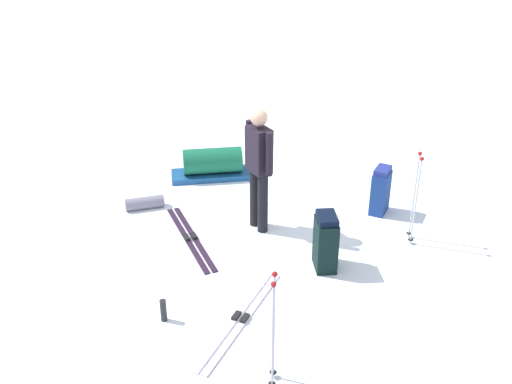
# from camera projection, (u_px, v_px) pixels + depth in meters

# --- Properties ---
(ground_plane) EXTENTS (80.00, 80.00, 0.00)m
(ground_plane) POSITION_uv_depth(u_px,v_px,m) (256.00, 239.00, 7.86)
(ground_plane) COLOR white
(skier_standing) EXTENTS (0.38, 0.48, 1.70)m
(skier_standing) POSITION_uv_depth(u_px,v_px,m) (259.00, 164.00, 7.69)
(skier_standing) COLOR black
(skier_standing) RESTS_ON ground_plane
(ski_pair_near) EXTENTS (1.82, 0.24, 0.05)m
(ski_pair_near) POSITION_uv_depth(u_px,v_px,m) (241.00, 318.00, 6.40)
(ski_pair_near) COLOR silver
(ski_pair_near) RESTS_ON ground_plane
(ski_pair_far) EXTENTS (1.34, 1.33, 0.05)m
(ski_pair_far) POSITION_uv_depth(u_px,v_px,m) (190.00, 238.00, 7.86)
(ski_pair_far) COLOR #28182C
(ski_pair_far) RESTS_ON ground_plane
(backpack_large_dark) EXTENTS (0.35, 0.23, 0.69)m
(backpack_large_dark) POSITION_uv_depth(u_px,v_px,m) (381.00, 191.00, 8.36)
(backpack_large_dark) COLOR navy
(backpack_large_dark) RESTS_ON ground_plane
(backpack_bright) EXTENTS (0.44, 0.39, 0.73)m
(backpack_bright) POSITION_uv_depth(u_px,v_px,m) (326.00, 242.00, 7.13)
(backpack_bright) COLOR black
(backpack_bright) RESTS_ON ground_plane
(ski_poles_planted_near) EXTENTS (0.23, 0.12, 1.24)m
(ski_poles_planted_near) POSITION_uv_depth(u_px,v_px,m) (416.00, 194.00, 7.52)
(ski_poles_planted_near) COLOR #AFB9C0
(ski_poles_planted_near) RESTS_ON ground_plane
(ski_poles_planted_far) EXTENTS (0.21, 0.11, 1.21)m
(ski_poles_planted_far) POSITION_uv_depth(u_px,v_px,m) (273.00, 326.00, 5.28)
(ski_poles_planted_far) COLOR #AEAEC4
(ski_poles_planted_far) RESTS_ON ground_plane
(gear_sled) EXTENTS (1.05, 1.36, 0.49)m
(gear_sled) POSITION_uv_depth(u_px,v_px,m) (213.00, 164.00, 9.43)
(gear_sled) COLOR navy
(gear_sled) RESTS_ON ground_plane
(sleeping_mat_rolled) EXTENTS (0.48, 0.54, 0.18)m
(sleeping_mat_rolled) POSITION_uv_depth(u_px,v_px,m) (145.00, 203.00, 8.57)
(sleeping_mat_rolled) COLOR slate
(sleeping_mat_rolled) RESTS_ON ground_plane
(thermos_bottle) EXTENTS (0.07, 0.07, 0.26)m
(thermos_bottle) POSITION_uv_depth(u_px,v_px,m) (163.00, 310.00, 6.34)
(thermos_bottle) COLOR black
(thermos_bottle) RESTS_ON ground_plane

